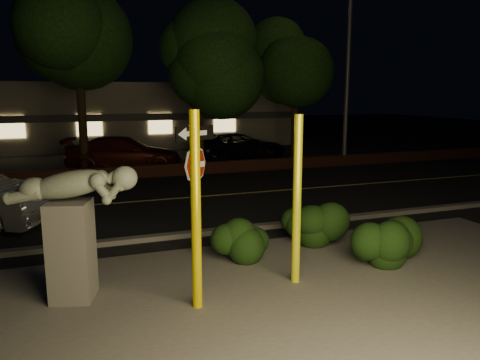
{
  "coord_description": "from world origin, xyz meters",
  "views": [
    {
      "loc": [
        -2.97,
        -7.71,
        3.44
      ],
      "look_at": [
        0.33,
        1.44,
        1.6
      ],
      "focal_mm": 35.0,
      "sensor_mm": 36.0,
      "label": 1
    }
  ],
  "objects_px": {
    "signpost": "(196,165)",
    "sculpture": "(72,219)",
    "parked_car_darkred": "(124,153)",
    "parked_car_dark": "(239,146)",
    "streetlight": "(345,32)",
    "yellow_pole_right": "(297,201)",
    "yellow_pole_left": "(196,212)"
  },
  "relations": [
    {
      "from": "signpost",
      "to": "sculpture",
      "type": "height_order",
      "value": "signpost"
    },
    {
      "from": "parked_car_darkred",
      "to": "yellow_pole_right",
      "type": "bearing_deg",
      "value": -161.94
    },
    {
      "from": "yellow_pole_left",
      "to": "sculpture",
      "type": "xyz_separation_m",
      "value": [
        -1.83,
        0.99,
        -0.19
      ]
    },
    {
      "from": "yellow_pole_left",
      "to": "parked_car_dark",
      "type": "height_order",
      "value": "yellow_pole_left"
    },
    {
      "from": "yellow_pole_left",
      "to": "parked_car_dark",
      "type": "relative_size",
      "value": 0.65
    },
    {
      "from": "sculpture",
      "to": "yellow_pole_right",
      "type": "bearing_deg",
      "value": 7.25
    },
    {
      "from": "signpost",
      "to": "streetlight",
      "type": "height_order",
      "value": "streetlight"
    },
    {
      "from": "yellow_pole_left",
      "to": "parked_car_darkred",
      "type": "distance_m",
      "value": 14.5
    },
    {
      "from": "signpost",
      "to": "parked_car_dark",
      "type": "xyz_separation_m",
      "value": [
        5.68,
        13.26,
        -1.28
      ]
    },
    {
      "from": "yellow_pole_left",
      "to": "streetlight",
      "type": "distance_m",
      "value": 16.55
    },
    {
      "from": "yellow_pole_right",
      "to": "signpost",
      "type": "bearing_deg",
      "value": 124.02
    },
    {
      "from": "parked_car_darkred",
      "to": "parked_car_dark",
      "type": "distance_m",
      "value": 5.99
    },
    {
      "from": "parked_car_darkred",
      "to": "parked_car_dark",
      "type": "height_order",
      "value": "parked_car_darkred"
    },
    {
      "from": "yellow_pole_right",
      "to": "sculpture",
      "type": "height_order",
      "value": "yellow_pole_right"
    },
    {
      "from": "streetlight",
      "to": "parked_car_darkred",
      "type": "xyz_separation_m",
      "value": [
        -9.79,
        2.24,
        -5.36
      ]
    },
    {
      "from": "yellow_pole_left",
      "to": "yellow_pole_right",
      "type": "distance_m",
      "value": 1.98
    },
    {
      "from": "yellow_pole_left",
      "to": "streetlight",
      "type": "relative_size",
      "value": 0.31
    },
    {
      "from": "yellow_pole_left",
      "to": "yellow_pole_right",
      "type": "relative_size",
      "value": 1.04
    },
    {
      "from": "yellow_pole_right",
      "to": "streetlight",
      "type": "xyz_separation_m",
      "value": [
        8.25,
        11.85,
        4.56
      ]
    },
    {
      "from": "streetlight",
      "to": "parked_car_darkred",
      "type": "height_order",
      "value": "streetlight"
    },
    {
      "from": "yellow_pole_right",
      "to": "streetlight",
      "type": "height_order",
      "value": "streetlight"
    },
    {
      "from": "yellow_pole_right",
      "to": "signpost",
      "type": "distance_m",
      "value": 2.42
    },
    {
      "from": "streetlight",
      "to": "parked_car_dark",
      "type": "xyz_separation_m",
      "value": [
        -3.9,
        3.37,
        -5.41
      ]
    },
    {
      "from": "yellow_pole_right",
      "to": "parked_car_dark",
      "type": "distance_m",
      "value": 15.86
    },
    {
      "from": "sculpture",
      "to": "parked_car_darkred",
      "type": "height_order",
      "value": "sculpture"
    },
    {
      "from": "sculpture",
      "to": "parked_car_dark",
      "type": "relative_size",
      "value": 0.46
    },
    {
      "from": "signpost",
      "to": "parked_car_dark",
      "type": "relative_size",
      "value": 0.56
    },
    {
      "from": "signpost",
      "to": "sculpture",
      "type": "xyz_separation_m",
      "value": [
        -2.44,
        -1.36,
        -0.57
      ]
    },
    {
      "from": "yellow_pole_left",
      "to": "streetlight",
      "type": "xyz_separation_m",
      "value": [
        10.2,
        12.23,
        4.51
      ]
    },
    {
      "from": "yellow_pole_left",
      "to": "signpost",
      "type": "distance_m",
      "value": 2.46
    },
    {
      "from": "streetlight",
      "to": "sculpture",
      "type": "bearing_deg",
      "value": -133.04
    },
    {
      "from": "streetlight",
      "to": "parked_car_darkred",
      "type": "distance_m",
      "value": 11.38
    }
  ]
}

